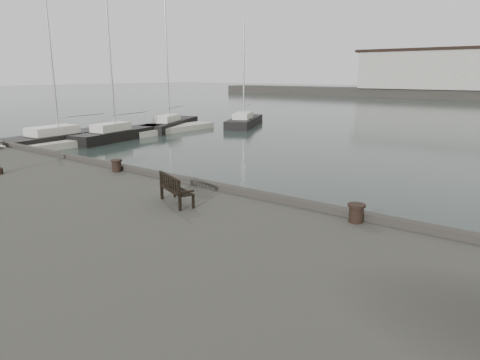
% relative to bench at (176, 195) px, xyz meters
% --- Properties ---
extents(ground, '(400.00, 400.00, 0.00)m').
position_rel_bench_xyz_m(ground, '(-0.24, 2.08, -1.82)').
color(ground, black).
rests_on(ground, ground).
extents(pontoon, '(2.00, 24.00, 0.50)m').
position_rel_bench_xyz_m(pontoon, '(-20.24, 12.08, -1.57)').
color(pontoon, '#BCB7AE').
rests_on(pontoon, ground).
extents(bench, '(1.51, 0.98, 0.82)m').
position_rel_bench_xyz_m(bench, '(0.00, 0.00, 0.00)').
color(bench, black).
rests_on(bench, quay).
extents(bollard_left, '(0.53, 0.53, 0.45)m').
position_rel_bench_xyz_m(bollard_left, '(-4.79, 1.58, -0.04)').
color(bollard_left, black).
rests_on(bollard_left, quay).
extents(bollard_right, '(0.49, 0.49, 0.47)m').
position_rel_bench_xyz_m(bollard_right, '(4.70, 1.58, -0.03)').
color(bollard_right, black).
rests_on(bollard_right, quay).
extents(yacht_a, '(3.49, 10.31, 13.78)m').
position_rel_bench_xyz_m(yacht_a, '(-21.77, 9.61, -1.58)').
color(yacht_a, black).
rests_on(yacht_a, ground).
extents(yacht_b, '(5.89, 9.71, 12.85)m').
position_rel_bench_xyz_m(yacht_b, '(-21.85, 20.83, -1.57)').
color(yacht_b, black).
rests_on(yacht_b, ground).
extents(yacht_c, '(3.51, 9.10, 12.05)m').
position_rel_bench_xyz_m(yacht_c, '(-20.11, 13.37, -1.58)').
color(yacht_c, black).
rests_on(yacht_c, ground).
extents(yacht_d, '(5.61, 8.71, 10.88)m').
position_rel_bench_xyz_m(yacht_d, '(-17.77, 27.22, -1.59)').
color(yacht_d, black).
rests_on(yacht_d, ground).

